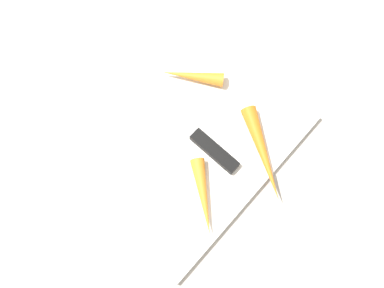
# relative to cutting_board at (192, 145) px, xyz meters

# --- Properties ---
(ground_plane) EXTENTS (1.40, 1.40, 0.00)m
(ground_plane) POSITION_rel_cutting_board_xyz_m (0.00, 0.00, -0.01)
(ground_plane) COLOR #ADA8A0
(cutting_board) EXTENTS (0.36, 0.26, 0.01)m
(cutting_board) POSITION_rel_cutting_board_xyz_m (0.00, 0.00, 0.00)
(cutting_board) COLOR white
(cutting_board) RESTS_ON ground_plane
(knife) EXTENTS (0.02, 0.20, 0.01)m
(knife) POSITION_rel_cutting_board_xyz_m (0.01, -0.02, 0.01)
(knife) COLOR #B7B7BC
(knife) RESTS_ON cutting_board
(carrot_medium) EXTENTS (0.10, 0.11, 0.02)m
(carrot_medium) POSITION_rel_cutting_board_xyz_m (-0.06, -0.07, 0.02)
(carrot_medium) COLOR orange
(carrot_medium) RESTS_ON cutting_board
(carrot_shortest) EXTENTS (0.08, 0.10, 0.02)m
(carrot_shortest) POSITION_rel_cutting_board_xyz_m (0.09, 0.08, 0.02)
(carrot_shortest) COLOR orange
(carrot_shortest) RESTS_ON cutting_board
(carrot_longest) EXTENTS (0.11, 0.15, 0.03)m
(carrot_longest) POSITION_rel_cutting_board_xyz_m (0.06, -0.10, 0.02)
(carrot_longest) COLOR orange
(carrot_longest) RESTS_ON cutting_board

